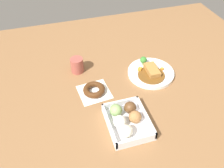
{
  "coord_description": "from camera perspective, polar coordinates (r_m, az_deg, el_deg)",
  "views": [
    {
      "loc": [
        0.7,
        -0.37,
        0.78
      ],
      "look_at": [
        -0.08,
        -0.13,
        0.03
      ],
      "focal_mm": 37.75,
      "sensor_mm": 36.0,
      "label": 1
    }
  ],
  "objects": [
    {
      "name": "ground_plane",
      "position": [
        1.11,
        7.82,
        -2.36
      ],
      "size": [
        1.6,
        1.6,
        0.0
      ],
      "primitive_type": "plane",
      "color": "brown"
    },
    {
      "name": "coffee_mug",
      "position": [
        1.21,
        -8.45,
        4.55
      ],
      "size": [
        0.07,
        0.07,
        0.08
      ],
      "primitive_type": "cylinder",
      "color": "#9E4C42",
      "rests_on": "ground_plane"
    },
    {
      "name": "chocolate_ring_donut",
      "position": [
        1.1,
        -4.35,
        -1.45
      ],
      "size": [
        0.15,
        0.15,
        0.03
      ],
      "color": "white",
      "rests_on": "ground_plane"
    },
    {
      "name": "donut_box",
      "position": [
        0.97,
        3.51,
        -8.63
      ],
      "size": [
        0.21,
        0.17,
        0.06
      ],
      "color": "white",
      "rests_on": "ground_plane"
    },
    {
      "name": "curry_plate",
      "position": [
        1.21,
        9.34,
        2.87
      ],
      "size": [
        0.23,
        0.23,
        0.07
      ],
      "color": "white",
      "rests_on": "ground_plane"
    }
  ]
}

